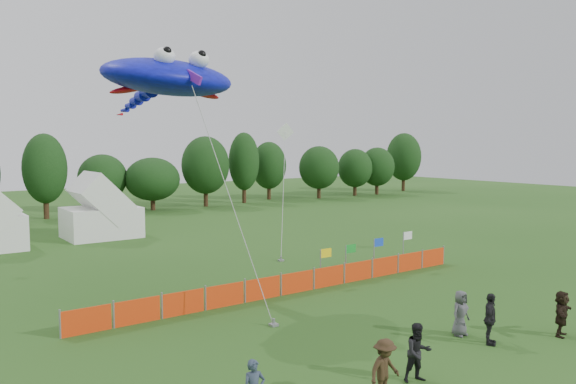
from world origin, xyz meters
TOP-DOWN VIEW (x-y plane):
  - ground at (0.00, 0.00)m, footprint 160.00×160.00m
  - treeline at (1.61, 44.93)m, footprint 104.57×8.78m
  - tent_right at (-0.09, 30.18)m, footprint 5.39×4.31m
  - barrier_fence at (2.46, 8.64)m, footprint 21.90×0.06m
  - flag_row at (7.23, 8.89)m, footprint 6.73×0.41m
  - spectator_b at (-0.68, -1.64)m, footprint 1.05×0.93m
  - spectator_c at (-2.43, -1.95)m, footprint 1.21×0.78m
  - spectator_d at (3.83, -1.05)m, footprint 1.18×0.95m
  - spectator_e at (3.76, 0.18)m, footprint 0.87×0.59m
  - spectator_f at (6.78, -2.09)m, footprint 1.67×1.05m
  - stingray_kite at (-2.98, 11.28)m, footprint 7.35×14.21m
  - small_kite_white at (9.90, 20.07)m, footprint 5.99×7.04m

SIDE VIEW (x-z plane):
  - ground at x=0.00m, z-range 0.00..0.00m
  - barrier_fence at x=2.46m, z-range 0.00..1.00m
  - spectator_e at x=3.76m, z-range 0.00..1.72m
  - spectator_f at x=6.78m, z-range 0.00..1.72m
  - spectator_c at x=-2.43m, z-range 0.00..1.78m
  - spectator_b at x=-0.68m, z-range 0.00..1.80m
  - spectator_d at x=3.83m, z-range 0.00..1.87m
  - flag_row at x=7.23m, z-range 0.26..2.48m
  - tent_right at x=-0.09m, z-range 0.02..3.82m
  - treeline at x=1.61m, z-range 0.00..8.36m
  - small_kite_white at x=9.90m, z-range 1.72..10.46m
  - stingray_kite at x=-2.98m, z-range 4.46..15.70m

